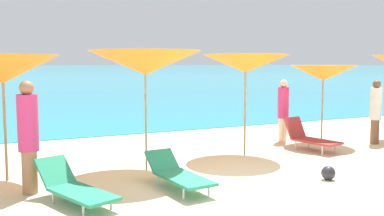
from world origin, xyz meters
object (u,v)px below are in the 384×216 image
(umbrella_3, at_px, (246,64))
(beach_ball, at_px, (328,173))
(lounge_chair_0, at_px, (178,173))
(umbrella_1, at_px, (2,69))
(umbrella_2, at_px, (145,63))
(lounge_chair_2, at_px, (310,137))
(umbrella_4, at_px, (323,73))
(beachgoer_0, at_px, (376,110))
(beachgoer_3, at_px, (283,109))
(beachgoer_4, at_px, (28,134))
(lounge_chair_1, at_px, (74,187))

(umbrella_3, relative_size, beach_ball, 8.94)
(beach_ball, bearing_deg, lounge_chair_0, 165.54)
(umbrella_1, relative_size, beach_ball, 8.75)
(umbrella_2, height_order, lounge_chair_2, umbrella_2)
(umbrella_4, relative_size, beach_ball, 7.96)
(lounge_chair_0, xyz_separation_m, beachgoer_0, (6.49, 1.55, 0.65))
(beach_ball, bearing_deg, beachgoer_0, 31.21)
(umbrella_4, bearing_deg, beachgoer_3, 145.86)
(umbrella_2, distance_m, beachgoer_4, 2.65)
(beach_ball, bearing_deg, umbrella_3, 94.15)
(beachgoer_4, distance_m, beach_ball, 5.39)
(beachgoer_3, bearing_deg, umbrella_4, 111.89)
(beach_ball, bearing_deg, umbrella_1, 154.72)
(lounge_chair_2, distance_m, beach_ball, 2.83)
(umbrella_3, bearing_deg, lounge_chair_0, -143.80)
(beachgoer_3, bearing_deg, umbrella_3, -5.25)
(beachgoer_3, height_order, beachgoer_4, beachgoer_4)
(umbrella_4, bearing_deg, lounge_chair_0, -156.37)
(umbrella_4, bearing_deg, beach_ball, -130.41)
(umbrella_1, xyz_separation_m, lounge_chair_0, (2.65, -1.84, -1.79))
(umbrella_1, xyz_separation_m, umbrella_4, (8.01, 0.50, -0.16))
(umbrella_1, distance_m, lounge_chair_2, 7.19)
(beachgoer_4, bearing_deg, beachgoer_0, -34.17)
(umbrella_4, distance_m, lounge_chair_2, 2.01)
(beachgoer_4, bearing_deg, umbrella_1, 67.40)
(lounge_chair_0, xyz_separation_m, beachgoer_4, (-2.34, 0.80, 0.74))
(beachgoer_3, relative_size, beachgoer_4, 0.91)
(umbrella_3, xyz_separation_m, lounge_chair_0, (-2.57, -1.88, -1.89))
(lounge_chair_2, distance_m, beachgoer_4, 6.75)
(umbrella_2, bearing_deg, umbrella_1, 171.64)
(lounge_chair_0, distance_m, beachgoer_3, 5.40)
(umbrella_4, distance_m, beachgoer_0, 1.70)
(umbrella_1, distance_m, umbrella_2, 2.63)
(lounge_chair_0, bearing_deg, umbrella_4, 18.25)
(lounge_chair_0, relative_size, beachgoer_3, 0.98)
(beachgoer_4, height_order, beach_ball, beachgoer_4)
(lounge_chair_0, height_order, lounge_chair_1, lounge_chair_1)
(umbrella_1, relative_size, umbrella_3, 0.98)
(umbrella_1, height_order, umbrella_3, umbrella_3)
(umbrella_3, bearing_deg, lounge_chair_1, -156.13)
(umbrella_2, relative_size, umbrella_3, 1.02)
(umbrella_4, xyz_separation_m, beachgoer_3, (-0.87, 0.59, -0.99))
(lounge_chair_1, bearing_deg, lounge_chair_0, -18.39)
(umbrella_2, distance_m, beachgoer_3, 4.94)
(umbrella_2, bearing_deg, beach_ball, -37.70)
(umbrella_3, bearing_deg, umbrella_2, -170.91)
(umbrella_1, height_order, umbrella_2, umbrella_2)
(lounge_chair_0, bearing_deg, lounge_chair_1, 176.02)
(umbrella_2, xyz_separation_m, lounge_chair_1, (-1.73, -1.50, -1.91))
(umbrella_1, bearing_deg, beachgoer_0, -1.81)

